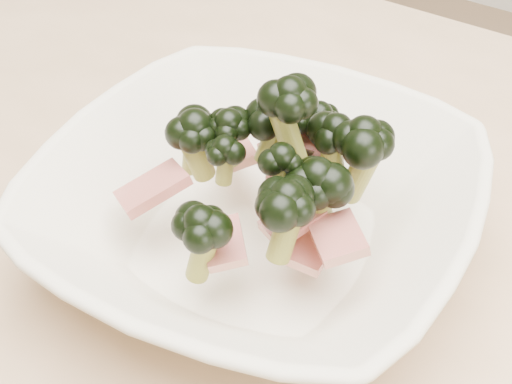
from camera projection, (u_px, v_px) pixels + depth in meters
broccoli_dish at (259, 202)px, 0.48m from camera, size 0.32×0.32×0.14m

